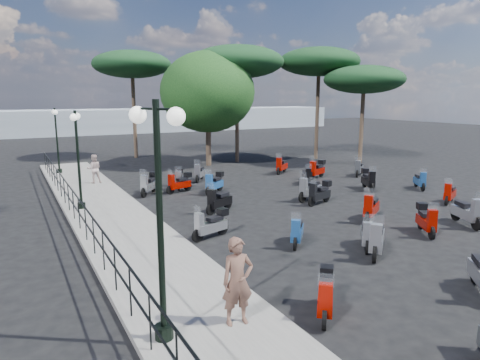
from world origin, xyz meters
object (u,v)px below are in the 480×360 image
scooter_22 (307,177)px  scooter_27 (420,181)px  scooter_14 (371,208)px  pine_3 (364,80)px  scooter_7 (377,240)px  pine_1 (319,62)px  lamp_post_2 (57,136)px  scooter_11 (179,179)px  lamp_post_1 (78,153)px  scooter_21 (368,180)px  scooter_2 (297,232)px  pine_2 (132,65)px  scooter_9 (219,201)px  scooter_13 (426,220)px  scooter_28 (317,170)px  scooter_5 (149,184)px  scooter_10 (179,183)px  scooter_29 (359,169)px  scooter_4 (214,183)px  scooter_8 (367,235)px  scooter_17 (199,173)px  scooter_23 (282,166)px  scooter_1 (325,296)px  lamp_post_0 (160,208)px  woman (238,281)px  pedestrian_far (94,169)px  scooter_26 (450,194)px  scooter_20 (467,213)px  scooter_3 (211,225)px  scooter_15 (320,193)px  pine_0 (237,62)px  scooter_16 (310,190)px

scooter_22 → scooter_27: 5.71m
scooter_14 → pine_3: bearing=-75.6°
scooter_7 → pine_1: bearing=-74.1°
lamp_post_2 → scooter_11: bearing=-53.0°
lamp_post_1 → scooter_21: size_ratio=2.60×
scooter_2 → pine_2: pine_2 is taller
scooter_9 → scooter_13: scooter_9 is taller
scooter_28 → scooter_14: bearing=130.3°
scooter_5 → scooter_11: 1.96m
scooter_10 → scooter_27: (11.02, -5.11, -0.05)m
scooter_22 → lamp_post_1: bearing=27.5°
scooter_2 → scooter_29: bearing=-100.7°
scooter_4 → pine_1: 15.28m
scooter_8 → pine_2: pine_2 is taller
scooter_2 → pine_3: size_ratio=0.18×
scooter_10 → scooter_22: bearing=-121.5°
scooter_7 → scooter_17: bearing=-40.5°
lamp_post_1 → scooter_17: (6.82, 3.72, -1.96)m
scooter_27 → pine_3: pine_3 is taller
lamp_post_2 → scooter_17: size_ratio=2.85×
scooter_21 → scooter_23: size_ratio=1.10×
scooter_5 → scooter_27: (12.47, -5.34, -0.09)m
pine_3 → scooter_1: bearing=-135.8°
scooter_29 → scooter_17: bearing=34.0°
lamp_post_0 → scooter_17: (6.97, 14.54, -2.23)m
scooter_5 → scooter_17: scooter_5 is taller
woman → pedestrian_far: woman is taller
woman → scooter_11: size_ratio=1.23×
lamp_post_1 → pine_1: 20.15m
scooter_5 → scooter_26: bearing=-175.4°
scooter_20 → pine_2: (-5.81, 23.37, 6.47)m
pine_3 → scooter_9: bearing=-154.2°
lamp_post_1 → scooter_4: lamp_post_1 is taller
lamp_post_1 → scooter_3: 6.71m
scooter_15 → pine_0: 14.43m
pedestrian_far → pine_0: (10.58, 3.82, 6.07)m
scooter_17 → pine_1: size_ratio=0.16×
scooter_7 → scooter_28: size_ratio=0.91×
scooter_3 → pine_0: pine_0 is taller
woman → scooter_4: woman is taller
scooter_16 → scooter_17: 7.07m
scooter_13 → scooter_26: size_ratio=0.98×
scooter_9 → pine_1: size_ratio=0.18×
lamp_post_0 → scooter_15: size_ratio=2.86×
scooter_4 → pine_2: pine_2 is taller
scooter_9 → pine_3: (14.41, 6.96, 5.30)m
scooter_5 → pine_0: size_ratio=0.17×
scooter_13 → scooter_21: (3.49, 6.17, 0.02)m
scooter_5 → pine_2: pine_2 is taller
scooter_3 → scooter_29: 13.88m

